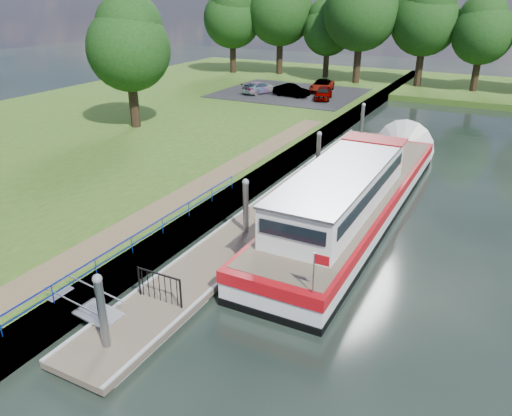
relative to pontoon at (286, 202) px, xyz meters
The scene contains 17 objects.
ground 13.00m from the pontoon, 90.00° to the right, with size 160.00×160.00×0.00m, color black.
riverbank 18.11m from the pontoon, behind, with size 32.00×90.00×0.78m, color #2E4F16.
bank_edge 3.25m from the pontoon, 141.89° to the left, with size 1.10×90.00×0.78m, color #473D2D.
footpath 6.69m from the pontoon, 131.35° to the right, with size 1.60×40.00×0.05m, color brown.
carpark 27.32m from the pontoon, 113.75° to the left, with size 14.00×12.00×0.06m, color black.
blue_fence 10.43m from the pontoon, 105.38° to the right, with size 0.04×18.04×0.72m.
pontoon is the anchor object (origin of this frame).
mooring_piles 1.10m from the pontoon, ahead, with size 0.30×27.30×3.55m.
gangway 12.64m from the pontoon, 98.42° to the right, with size 2.58×1.00×0.92m.
gate_panel 10.84m from the pontoon, 90.00° to the right, with size 1.85×0.05×1.15m.
barge 3.80m from the pontoon, 13.15° to the left, with size 4.36×21.15×4.78m.
horizon_trees 36.55m from the pontoon, 92.58° to the left, with size 54.38×10.03×12.87m.
bank_tree_a 18.78m from the pontoon, 156.11° to the left, with size 6.12×6.12×9.72m.
car_a 24.33m from the pontoon, 106.05° to the left, with size 1.43×3.55×1.21m, color #999999.
car_b 25.35m from the pontoon, 113.35° to the left, with size 1.26×3.60×1.19m, color #999999.
car_c 26.94m from the pontoon, 120.23° to the left, with size 1.61×3.97×1.15m, color #999999.
car_d 28.26m from the pontoon, 107.00° to the left, with size 2.01×4.37×1.21m, color #999999.
Camera 1 is at (9.86, -9.39, 10.50)m, focal length 35.00 mm.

